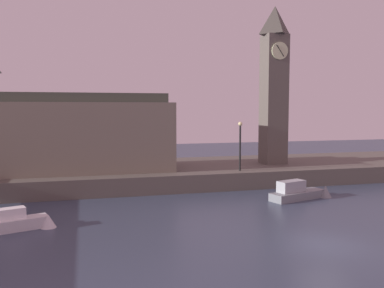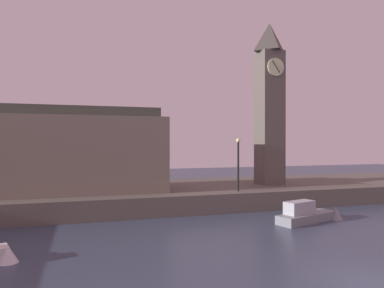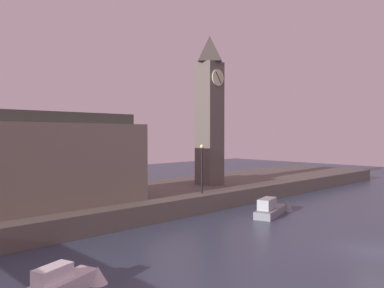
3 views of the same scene
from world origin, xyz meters
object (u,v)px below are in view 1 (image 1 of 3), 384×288
object	(u,v)px
boat_cruiser_grey	(303,193)
clock_tower	(274,83)
streetlamp	(240,141)
boat_ferry_white	(22,222)
parliament_hall	(71,133)

from	to	relation	value
boat_cruiser_grey	clock_tower	bearing A→B (deg)	78.33
streetlamp	boat_cruiser_grey	xyz separation A→B (m)	(3.06, -5.38, -3.65)
clock_tower	boat_ferry_white	bearing A→B (deg)	-150.53
clock_tower	boat_cruiser_grey	size ratio (longest dim) A/B	2.71
streetlamp	boat_cruiser_grey	distance (m)	7.19
parliament_hall	boat_ferry_white	distance (m)	13.05
parliament_hall	streetlamp	xyz separation A→B (m)	(14.13, -3.62, -0.68)
parliament_hall	boat_cruiser_grey	bearing A→B (deg)	-27.65
streetlamp	clock_tower	bearing A→B (deg)	37.18
boat_ferry_white	clock_tower	bearing A→B (deg)	29.47
parliament_hall	boat_ferry_white	world-z (taller)	parliament_hall
boat_cruiser_grey	parliament_hall	bearing A→B (deg)	152.35
clock_tower	boat_ferry_white	xyz separation A→B (m)	(-21.56, -12.19, -8.88)
boat_cruiser_grey	boat_ferry_white	world-z (taller)	boat_cruiser_grey
parliament_hall	boat_cruiser_grey	size ratio (longest dim) A/B	2.93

